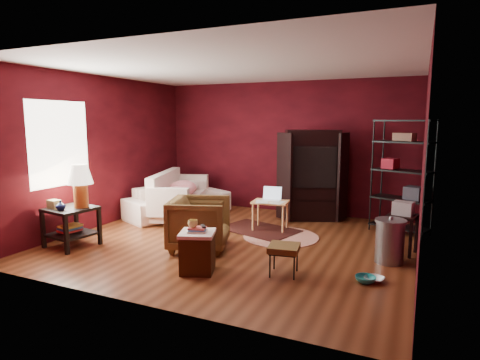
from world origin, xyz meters
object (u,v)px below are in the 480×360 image
Objects in this scene: sofa at (178,196)px; side_table at (76,198)px; wire_shelving at (403,172)px; armchair at (199,221)px; hamper at (198,251)px; laptop_desk at (270,204)px; tv_armoire at (312,173)px.

sofa is 1.67× the size of side_table.
armchair is at bearing -120.40° from wire_shelving.
laptop_desk is at bearing 85.62° from hamper.
hamper is at bearing -170.31° from armchair.
armchair is at bearing -119.91° from laptop_desk.
side_table is 2.10× the size of hamper.
armchair reaches higher than sofa.
wire_shelving reaches higher than sofa.
armchair is 0.68× the size of side_table.
armchair is 0.98m from hamper.
sofa is at bearing 127.45° from hamper.
wire_shelving reaches higher than armchair.
wire_shelving is (2.80, 2.25, 0.65)m from armchair.
tv_armoire is at bearing -47.24° from sofa.
armchair is 0.49× the size of tv_armoire.
wire_shelving is at bearing 14.03° from laptop_desk.
side_table is at bearing -163.68° from sofa.
tv_armoire is (2.93, 3.26, 0.15)m from side_table.
wire_shelving is at bearing -33.30° from tv_armoire.
side_table is 0.65× the size of wire_shelving.
wire_shelving reaches higher than laptop_desk.
armchair is (1.50, -1.71, 0.02)m from sofa.
wire_shelving is at bearing -69.96° from armchair.
sofa is at bearing 82.04° from side_table.
hamper is 0.35× the size of tv_armoire.
armchair is at bearing -135.27° from tv_armoire.
tv_armoire is at bearing 79.47° from hamper.
hamper is at bearing -122.74° from tv_armoire.
side_table is 2.36m from hamper.
tv_armoire is (0.46, 1.13, 0.45)m from laptop_desk.
hamper is 3.55m from tv_armoire.
sofa is at bearing 166.83° from laptop_desk.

